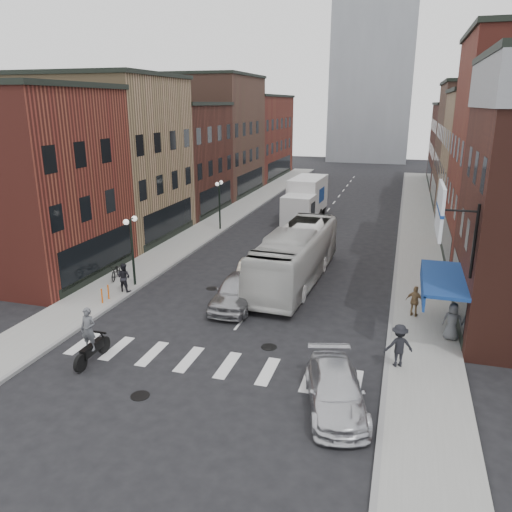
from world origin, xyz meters
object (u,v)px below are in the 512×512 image
(streetlamp_near, at_px, (132,238))
(box_truck, at_px, (305,200))
(motorcycle_rider, at_px, (90,337))
(ped_right_b, at_px, (415,301))
(parked_bicycle, at_px, (116,271))
(sedan_left_far, at_px, (252,275))
(sedan_left_near, at_px, (237,291))
(streetlamp_far, at_px, (219,196))
(ped_right_c, at_px, (452,321))
(transit_bus, at_px, (295,256))
(bike_rack, at_px, (105,294))
(ped_right_a, at_px, (399,345))
(ped_left_solo, at_px, (124,277))
(curb_car, at_px, (335,390))

(streetlamp_near, height_order, box_truck, streetlamp_near)
(motorcycle_rider, xyz_separation_m, ped_right_b, (12.65, 8.33, -0.21))
(ped_right_b, bearing_deg, parked_bicycle, 16.78)
(streetlamp_near, height_order, sedan_left_far, streetlamp_near)
(sedan_left_near, bearing_deg, streetlamp_far, 112.77)
(motorcycle_rider, xyz_separation_m, ped_right_c, (14.20, 6.14, -0.12))
(transit_bus, bearing_deg, bike_rack, -142.48)
(sedan_left_near, bearing_deg, motorcycle_rider, -118.28)
(motorcycle_rider, bearing_deg, ped_right_a, 13.44)
(streetlamp_near, distance_m, streetlamp_far, 14.00)
(sedan_left_near, relative_size, ped_left_solo, 3.06)
(streetlamp_far, distance_m, transit_bus, 13.69)
(motorcycle_rider, relative_size, ped_left_solo, 1.50)
(streetlamp_near, bearing_deg, ped_left_solo, -90.00)
(streetlamp_near, relative_size, ped_right_b, 2.67)
(box_truck, height_order, ped_right_c, box_truck)
(streetlamp_far, xyz_separation_m, ped_left_solo, (0.00, -15.11, -1.96))
(ped_left_solo, bearing_deg, curb_car, 154.64)
(ped_right_b, bearing_deg, motorcycle_rider, 52.24)
(bike_rack, distance_m, parked_bicycle, 3.56)
(streetlamp_far, distance_m, box_truck, 8.43)
(curb_car, bearing_deg, ped_left_solo, 134.22)
(transit_bus, bearing_deg, ped_left_solo, -149.41)
(parked_bicycle, bearing_deg, ped_right_c, -25.74)
(sedan_left_near, xyz_separation_m, curb_car, (6.19, -7.70, -0.16))
(streetlamp_far, relative_size, ped_right_a, 2.32)
(streetlamp_far, height_order, bike_rack, streetlamp_far)
(motorcycle_rider, height_order, sedan_left_near, motorcycle_rider)
(motorcycle_rider, height_order, ped_left_solo, motorcycle_rider)
(streetlamp_near, relative_size, ped_right_a, 2.32)
(sedan_left_far, height_order, curb_car, sedan_left_far)
(box_truck, bearing_deg, transit_bus, -77.90)
(motorcycle_rider, bearing_deg, sedan_left_far, 69.65)
(transit_bus, bearing_deg, streetlamp_near, -155.43)
(streetlamp_near, distance_m, ped_left_solo, 2.25)
(curb_car, xyz_separation_m, ped_right_a, (2.01, 3.38, 0.35))
(parked_bicycle, bearing_deg, box_truck, 51.32)
(streetlamp_far, relative_size, transit_bus, 0.35)
(sedan_left_near, height_order, parked_bicycle, sedan_left_near)
(box_truck, bearing_deg, sedan_left_far, -85.71)
(parked_bicycle, height_order, ped_left_solo, ped_left_solo)
(streetlamp_near, xyz_separation_m, motorcycle_rider, (2.80, -8.36, -1.78))
(motorcycle_rider, relative_size, transit_bus, 0.21)
(ped_left_solo, bearing_deg, transit_bus, -146.67)
(streetlamp_far, xyz_separation_m, ped_right_a, (14.80, -19.32, -1.88))
(parked_bicycle, height_order, ped_right_a, ped_right_a)
(parked_bicycle, bearing_deg, bike_rack, -84.45)
(streetlamp_near, relative_size, sedan_left_near, 0.83)
(transit_bus, distance_m, ped_left_solo, 9.86)
(ped_right_c, bearing_deg, ped_right_a, 63.75)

